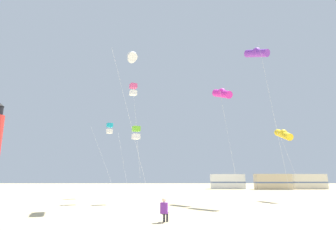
{
  "coord_description": "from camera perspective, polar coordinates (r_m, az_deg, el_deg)",
  "views": [
    {
      "loc": [
        -0.05,
        -8.05,
        2.13
      ],
      "look_at": [
        -0.03,
        12.98,
        6.8
      ],
      "focal_mm": 29.94,
      "sensor_mm": 36.0,
      "label": 1
    }
  ],
  "objects": [
    {
      "name": "kite_box_cyan",
      "position": [
        32.53,
        -11.85,
        -2.57
      ],
      "size": [
        3.27,
        2.17,
        8.19
      ],
      "color": "silver",
      "rests_on": "ground"
    },
    {
      "name": "kite_tube_white",
      "position": [
        22.64,
        -7.33,
        11.63
      ],
      "size": [
        3.07,
        3.1,
        12.06
      ],
      "color": "silver",
      "rests_on": "ground"
    },
    {
      "name": "rv_van_white",
      "position": [
        56.86,
        11.97,
        -13.02
      ],
      "size": [
        6.52,
        2.57,
        2.8
      ],
      "rotation": [
        0.0,
        0.0,
        -0.04
      ],
      "color": "white",
      "rests_on": "ground"
    },
    {
      "name": "kite_flyer_standing",
      "position": [
        14.42,
        -0.79,
        -18.56
      ],
      "size": [
        0.41,
        0.55,
        1.16
      ],
      "rotation": [
        0.0,
        0.0,
        2.91
      ],
      "color": "#722D99",
      "rests_on": "ground"
    },
    {
      "name": "rv_van_tan",
      "position": [
        56.41,
        20.49,
        -12.52
      ],
      "size": [
        6.5,
        2.51,
        2.8
      ],
      "rotation": [
        0.0,
        0.0,
        -0.03
      ],
      "color": "#C6B28C",
      "rests_on": "ground"
    },
    {
      "name": "kite_tube_violet",
      "position": [
        27.22,
        17.56,
        12.04
      ],
      "size": [
        2.8,
        3.07,
        13.89
      ],
      "color": "silver",
      "rests_on": "ground"
    },
    {
      "name": "kite_tube_gold",
      "position": [
        29.91,
        22.41,
        -3.56
      ],
      "size": [
        2.05,
        2.56,
        7.0
      ],
      "color": "silver",
      "rests_on": "ground"
    },
    {
      "name": "rv_van_cream",
      "position": [
        61.14,
        26.6,
        -11.94
      ],
      "size": [
        6.5,
        2.52,
        2.8
      ],
      "rotation": [
        0.0,
        0.0,
        0.03
      ],
      "color": "beige",
      "rests_on": "ground"
    },
    {
      "name": "kite_box_lime",
      "position": [
        25.18,
        -6.58,
        -3.52
      ],
      "size": [
        2.04,
        2.04,
        6.62
      ],
      "color": "silver",
      "rests_on": "ground"
    },
    {
      "name": "kite_box_rainbow",
      "position": [
        27.49,
        -7.13,
        5.25
      ],
      "size": [
        1.49,
        1.49,
        11.07
      ],
      "color": "silver",
      "rests_on": "ground"
    },
    {
      "name": "kite_tube_magenta",
      "position": [
        26.89,
        10.9,
        4.44
      ],
      "size": [
        1.93,
        2.57,
        10.58
      ],
      "color": "silver",
      "rests_on": "ground"
    }
  ]
}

